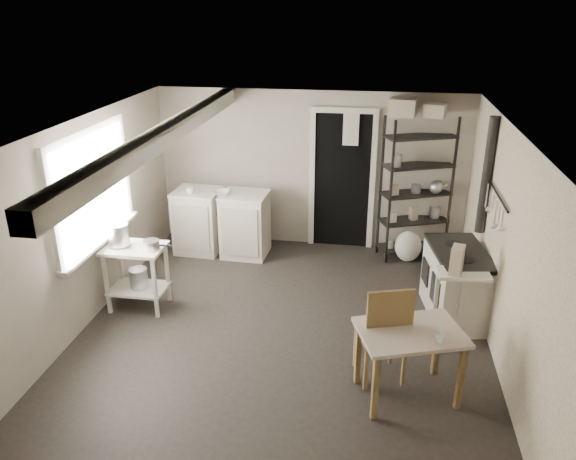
# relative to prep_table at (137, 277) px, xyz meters

# --- Properties ---
(floor) EXTENTS (5.00, 5.00, 0.00)m
(floor) POSITION_rel_prep_table_xyz_m (1.81, -0.24, -0.40)
(floor) COLOR black
(floor) RESTS_ON ground
(ceiling) EXTENTS (5.00, 5.00, 0.00)m
(ceiling) POSITION_rel_prep_table_xyz_m (1.81, -0.24, 1.90)
(ceiling) COLOR white
(ceiling) RESTS_ON wall_back
(wall_back) EXTENTS (4.50, 0.02, 2.30)m
(wall_back) POSITION_rel_prep_table_xyz_m (1.81, 2.26, 0.75)
(wall_back) COLOR #A99E90
(wall_back) RESTS_ON ground
(wall_front) EXTENTS (4.50, 0.02, 2.30)m
(wall_front) POSITION_rel_prep_table_xyz_m (1.81, -2.74, 0.75)
(wall_front) COLOR #A99E90
(wall_front) RESTS_ON ground
(wall_left) EXTENTS (0.02, 5.00, 2.30)m
(wall_left) POSITION_rel_prep_table_xyz_m (-0.44, -0.24, 0.75)
(wall_left) COLOR #A99E90
(wall_left) RESTS_ON ground
(wall_right) EXTENTS (0.02, 5.00, 2.30)m
(wall_right) POSITION_rel_prep_table_xyz_m (4.06, -0.24, 0.75)
(wall_right) COLOR #A99E90
(wall_right) RESTS_ON ground
(window) EXTENTS (0.12, 1.76, 1.28)m
(window) POSITION_rel_prep_table_xyz_m (-0.41, -0.04, 1.10)
(window) COLOR silver
(window) RESTS_ON wall_left
(doorway) EXTENTS (0.96, 0.10, 2.08)m
(doorway) POSITION_rel_prep_table_xyz_m (2.26, 2.23, 0.60)
(doorway) COLOR silver
(doorway) RESTS_ON ground
(ceiling_beam) EXTENTS (0.18, 5.00, 0.18)m
(ceiling_beam) POSITION_rel_prep_table_xyz_m (0.61, -0.24, 1.80)
(ceiling_beam) COLOR silver
(ceiling_beam) RESTS_ON ceiling
(wallpaper_panel) EXTENTS (0.01, 5.00, 2.30)m
(wallpaper_panel) POSITION_rel_prep_table_xyz_m (4.05, -0.24, 0.75)
(wallpaper_panel) COLOR beige
(wallpaper_panel) RESTS_ON wall_right
(utensil_rail) EXTENTS (0.06, 1.20, 0.44)m
(utensil_rail) POSITION_rel_prep_table_xyz_m (4.00, 0.36, 1.15)
(utensil_rail) COLOR silver
(utensil_rail) RESTS_ON wall_right
(prep_table) EXTENTS (0.70, 0.50, 0.79)m
(prep_table) POSITION_rel_prep_table_xyz_m (0.00, 0.00, 0.00)
(prep_table) COLOR silver
(prep_table) RESTS_ON ground
(stockpot) EXTENTS (0.25, 0.25, 0.25)m
(stockpot) POSITION_rel_prep_table_xyz_m (-0.17, -0.01, 0.54)
(stockpot) COLOR silver
(stockpot) RESTS_ON prep_table
(saucepan) EXTENTS (0.21, 0.21, 0.10)m
(saucepan) POSITION_rel_prep_table_xyz_m (0.23, -0.03, 0.45)
(saucepan) COLOR silver
(saucepan) RESTS_ON prep_table
(bucket) EXTENTS (0.24, 0.24, 0.24)m
(bucket) POSITION_rel_prep_table_xyz_m (0.01, 0.01, -0.02)
(bucket) COLOR silver
(bucket) RESTS_ON prep_table
(base_cabinets) EXTENTS (1.44, 0.67, 0.93)m
(base_cabinets) POSITION_rel_prep_table_xyz_m (0.57, 1.71, 0.06)
(base_cabinets) COLOR beige
(base_cabinets) RESTS_ON ground
(mixing_bowl) EXTENTS (0.36, 0.36, 0.08)m
(mixing_bowl) POSITION_rel_prep_table_xyz_m (0.62, 1.61, 0.56)
(mixing_bowl) COLOR white
(mixing_bowl) RESTS_ON base_cabinets
(counter_cup) EXTENTS (0.14, 0.14, 0.10)m
(counter_cup) POSITION_rel_prep_table_xyz_m (0.18, 1.57, 0.57)
(counter_cup) COLOR white
(counter_cup) RESTS_ON base_cabinets
(shelf_rack) EXTENTS (1.03, 0.72, 2.02)m
(shelf_rack) POSITION_rel_prep_table_xyz_m (3.31, 2.06, 0.55)
(shelf_rack) COLOR black
(shelf_rack) RESTS_ON ground
(shelf_jar) EXTENTS (0.09, 0.09, 0.18)m
(shelf_jar) POSITION_rel_prep_table_xyz_m (3.00, 2.00, 0.96)
(shelf_jar) COLOR white
(shelf_jar) RESTS_ON shelf_rack
(storage_box_a) EXTENTS (0.38, 0.35, 0.23)m
(storage_box_a) POSITION_rel_prep_table_xyz_m (3.04, 2.01, 1.61)
(storage_box_a) COLOR beige
(storage_box_a) RESTS_ON shelf_rack
(storage_box_b) EXTENTS (0.33, 0.31, 0.18)m
(storage_box_b) POSITION_rel_prep_table_xyz_m (3.45, 2.02, 1.59)
(storage_box_b) COLOR beige
(storage_box_b) RESTS_ON shelf_rack
(stove) EXTENTS (0.74, 1.14, 0.83)m
(stove) POSITION_rel_prep_table_xyz_m (3.73, 0.39, 0.04)
(stove) COLOR beige
(stove) RESTS_ON ground
(stovepipe) EXTENTS (0.13, 0.13, 1.56)m
(stovepipe) POSITION_rel_prep_table_xyz_m (3.99, 0.83, 1.19)
(stovepipe) COLOR black
(stovepipe) RESTS_ON stove
(side_ledge) EXTENTS (0.56, 0.32, 0.84)m
(side_ledge) POSITION_rel_prep_table_xyz_m (3.70, -0.16, 0.03)
(side_ledge) COLOR silver
(side_ledge) RESTS_ON ground
(oats_box) EXTENTS (0.17, 0.22, 0.30)m
(oats_box) POSITION_rel_prep_table_xyz_m (3.61, -0.19, 0.61)
(oats_box) COLOR beige
(oats_box) RESTS_ON side_ledge
(work_table) EXTENTS (1.09, 0.91, 0.70)m
(work_table) POSITION_rel_prep_table_xyz_m (3.12, -1.17, -0.02)
(work_table) COLOR #BFB2A3
(work_table) RESTS_ON ground
(table_cup) EXTENTS (0.11, 0.11, 0.08)m
(table_cup) POSITION_rel_prep_table_xyz_m (3.36, -1.31, 0.40)
(table_cup) COLOR white
(table_cup) RESTS_ON work_table
(chair) EXTENTS (0.56, 0.57, 1.07)m
(chair) POSITION_rel_prep_table_xyz_m (2.87, -0.92, 0.08)
(chair) COLOR brown
(chair) RESTS_ON ground
(flour_sack) EXTENTS (0.43, 0.38, 0.45)m
(flour_sack) POSITION_rel_prep_table_xyz_m (3.25, 1.82, -0.16)
(flour_sack) COLOR silver
(flour_sack) RESTS_ON ground
(floor_crock) EXTENTS (0.14, 0.14, 0.16)m
(floor_crock) POSITION_rel_prep_table_xyz_m (3.40, -0.22, -0.33)
(floor_crock) COLOR white
(floor_crock) RESTS_ON ground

